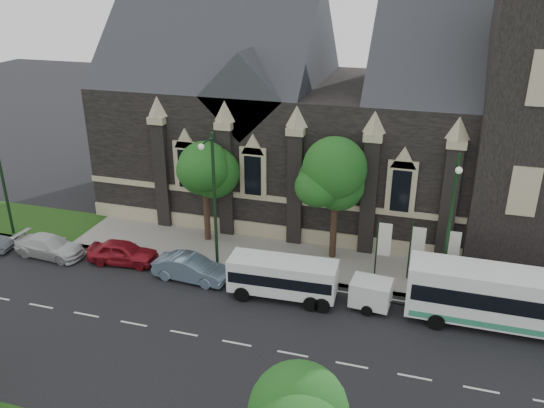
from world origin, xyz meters
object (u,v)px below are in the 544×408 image
at_px(sedan, 191,268).
at_px(car_far_red, 123,252).
at_px(street_lamp_mid, 213,195).
at_px(box_trailer, 371,293).
at_px(tree_walk_left, 208,164).
at_px(banner_flag_center, 415,247).
at_px(banner_flag_right, 449,251).
at_px(street_lamp_near, 450,222).
at_px(shuttle_bus, 283,276).
at_px(banner_flag_left, 382,242).
at_px(car_far_white, 50,246).
at_px(tour_coach, 519,300).
at_px(tree_walk_right, 340,176).

height_order(sedan, car_far_red, sedan).
xyz_separation_m(sedan, car_far_red, (-5.17, 0.65, -0.00)).
xyz_separation_m(street_lamp_mid, box_trailer, (10.19, -1.80, -4.13)).
relative_size(tree_walk_left, banner_flag_center, 1.91).
height_order(banner_flag_center, banner_flag_right, same).
relative_size(street_lamp_near, shuttle_bus, 1.41).
bearing_deg(banner_flag_left, car_far_white, -170.46).
bearing_deg(tour_coach, banner_flag_center, 147.78).
distance_m(street_lamp_near, sedan, 15.66).
bearing_deg(car_far_red, box_trailer, -98.04).
distance_m(street_lamp_mid, car_far_white, 12.29).
bearing_deg(street_lamp_mid, banner_flag_right, 7.60).
relative_size(box_trailer, car_far_white, 0.67).
height_order(street_lamp_mid, shuttle_bus, street_lamp_mid).
bearing_deg(tree_walk_right, sedan, -146.20).
relative_size(street_lamp_mid, car_far_red, 1.96).
height_order(street_lamp_mid, car_far_red, street_lamp_mid).
distance_m(banner_flag_right, sedan, 15.76).
height_order(tree_walk_left, box_trailer, tree_walk_left).
bearing_deg(tree_walk_left, box_trailer, -24.28).
xyz_separation_m(car_far_red, car_far_white, (-5.24, -0.54, -0.07)).
height_order(tree_walk_right, banner_flag_center, tree_walk_right).
relative_size(shuttle_bus, car_far_red, 1.39).
xyz_separation_m(tree_walk_left, sedan, (0.86, -5.45, -4.95)).
relative_size(banner_flag_right, car_far_red, 0.87).
bearing_deg(street_lamp_mid, box_trailer, -10.02).
height_order(street_lamp_mid, banner_flag_left, street_lamp_mid).
distance_m(street_lamp_near, banner_flag_left, 4.99).
relative_size(street_lamp_mid, box_trailer, 2.73).
distance_m(banner_flag_left, sedan, 11.94).
distance_m(banner_flag_center, shuttle_bus, 8.30).
xyz_separation_m(street_lamp_mid, tour_coach, (17.89, -1.66, -3.29)).
distance_m(tree_walk_right, box_trailer, 7.85).
bearing_deg(street_lamp_mid, sedan, -117.05).
height_order(banner_flag_center, box_trailer, banner_flag_center).
distance_m(street_lamp_near, car_far_white, 25.79).
bearing_deg(tour_coach, street_lamp_mid, 174.94).
distance_m(tree_walk_left, car_far_red, 8.13).
bearing_deg(tree_walk_left, street_lamp_mid, -63.53).
height_order(street_lamp_near, car_far_red, street_lamp_near).
distance_m(banner_flag_center, sedan, 13.84).
bearing_deg(street_lamp_mid, tree_walk_right, 26.65).
bearing_deg(sedan, banner_flag_right, -72.86).
height_order(street_lamp_near, banner_flag_right, street_lamp_near).
bearing_deg(tour_coach, sedan, -179.22).
height_order(banner_flag_center, car_far_red, banner_flag_center).
height_order(tree_walk_left, sedan, tree_walk_left).
bearing_deg(street_lamp_mid, banner_flag_left, 10.50).
distance_m(tree_walk_right, banner_flag_left, 4.92).
bearing_deg(banner_flag_center, street_lamp_mid, -171.18).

